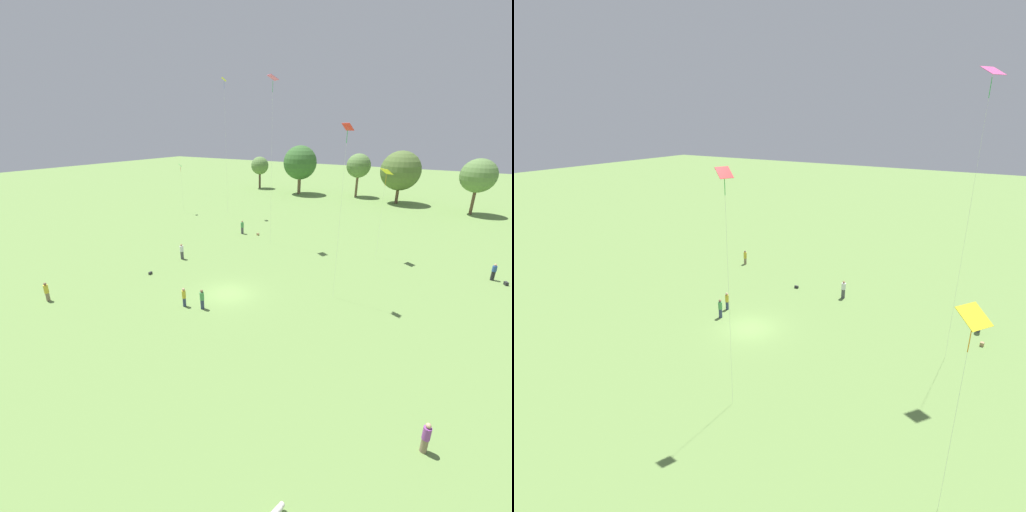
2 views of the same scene
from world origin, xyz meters
The scene contains 22 objects.
ground_plane centered at (0.00, 0.00, 0.00)m, with size 240.00×240.00×0.00m, color #6B8E47.
tree_0 centered at (-27.95, 52.12, 5.49)m, with size 4.28×4.28×7.68m.
tree_1 centered at (-16.15, 50.00, 6.95)m, with size 7.44×7.44×10.69m.
tree_2 centered at (-3.94, 53.37, 6.61)m, with size 5.08×5.08×9.19m.
tree_3 centered at (5.13, 50.33, 6.40)m, with size 7.58×7.58×10.20m.
tree_4 centered at (18.07, 47.26, 6.64)m, with size 5.69×5.69×9.51m.
person_0 centered at (-9.43, 16.47, 0.95)m, with size 0.52×0.52×1.91m.
person_1 centered at (20.57, 16.15, 0.86)m, with size 0.58×0.58×1.74m.
person_2 centered at (17.31, -8.42, 0.84)m, with size 0.38×0.38×1.68m.
person_3 centered at (-9.71, 4.42, 0.90)m, with size 0.43×0.43×1.81m.
person_4 centered at (-0.18, -3.37, 0.88)m, with size 0.47×0.47×1.75m.
person_5 centered at (-1.76, -3.83, 0.86)m, with size 0.33×0.33×1.69m.
person_6 centered at (-12.58, -9.32, 0.86)m, with size 0.47×0.47×1.73m.
kite_1 centered at (-25.58, 21.82, 7.86)m, with size 0.87×0.86×8.51m.
kite_3 centered at (-18.25, 25.08, 19.65)m, with size 1.07×1.06×21.50m.
kite_4 centered at (-3.90, 14.79, 18.65)m, with size 1.51×1.49×19.74m.
kite_5 centered at (8.39, 4.32, 13.39)m, with size 0.96×0.87×14.52m.
kite_6 centered at (9.20, 16.55, 9.56)m, with size 1.45×1.40×10.13m.
dog_0 centered at (12.86, -14.48, 0.31)m, with size 0.37×0.71×0.46m.
picnic_bag_0 centered at (21.69, 15.46, 0.17)m, with size 0.42×0.50×0.33m.
picnic_bag_1 centered at (-7.12, 16.96, 0.16)m, with size 0.34×0.31×0.32m.
picnic_bag_2 centered at (-9.43, -0.62, 0.13)m, with size 0.23×0.43×0.27m.
Camera 1 is at (16.83, -22.51, 14.12)m, focal length 24.00 mm.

